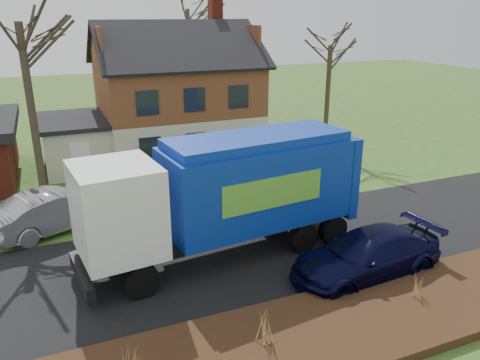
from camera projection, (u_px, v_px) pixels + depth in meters
name	position (u px, v px, depth m)	size (l,w,h in m)	color
ground	(230.00, 256.00, 17.28)	(120.00, 120.00, 0.00)	#36531B
road	(230.00, 256.00, 17.27)	(80.00, 7.00, 0.02)	black
mulch_verge	(301.00, 339.00, 12.62)	(80.00, 3.50, 0.30)	#321B10
main_house	(169.00, 90.00, 28.55)	(12.95, 8.95, 9.26)	beige
garbage_truck	(230.00, 190.00, 16.60)	(10.55, 3.88, 4.42)	black
silver_sedan	(57.00, 210.00, 19.19)	(1.81, 5.19, 1.71)	#9EA0A6
navy_wagon	(367.00, 255.00, 15.72)	(2.21, 5.43, 1.58)	black
tree_front_east	(332.00, 27.00, 28.58)	(3.40, 3.40, 9.44)	#3C3124
grass_clump_mid	(265.00, 326.00, 12.12)	(0.35, 0.29, 0.98)	tan
grass_clump_east	(418.00, 285.00, 14.12)	(0.32, 0.26, 0.79)	tan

